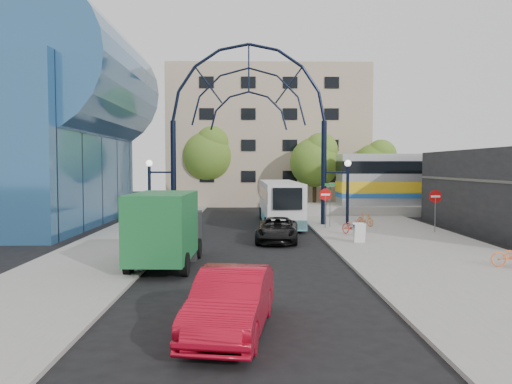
{
  "coord_description": "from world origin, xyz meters",
  "views": [
    {
      "loc": [
        -0.08,
        -19.14,
        4.02
      ],
      "look_at": [
        0.34,
        6.0,
        2.7
      ],
      "focal_mm": 35.0,
      "sensor_mm": 36.0,
      "label": 1
    }
  ],
  "objects_px": {
    "stop_sign": "(325,198)",
    "city_bus": "(280,202)",
    "bike_near_a": "(352,227)",
    "bike_near_b": "(365,219)",
    "gateway_arch": "(249,97)",
    "tree_north_b": "(209,153)",
    "train_car": "(489,179)",
    "tree_north_c": "(376,163)",
    "sandwich_board": "(359,230)",
    "black_suv": "(277,230)",
    "green_truck": "(167,229)",
    "street_name_sign": "(330,195)",
    "tree_north_a": "(316,159)",
    "do_not_enter_sign": "(435,201)",
    "red_sedan": "(231,302)"
  },
  "relations": [
    {
      "from": "stop_sign",
      "to": "city_bus",
      "type": "relative_size",
      "value": 0.23
    },
    {
      "from": "bike_near_a",
      "to": "bike_near_b",
      "type": "bearing_deg",
      "value": 40.9
    },
    {
      "from": "gateway_arch",
      "to": "tree_north_b",
      "type": "distance_m",
      "value": 16.72
    },
    {
      "from": "gateway_arch",
      "to": "train_car",
      "type": "height_order",
      "value": "gateway_arch"
    },
    {
      "from": "tree_north_c",
      "to": "bike_near_a",
      "type": "height_order",
      "value": "tree_north_c"
    },
    {
      "from": "sandwich_board",
      "to": "tree_north_c",
      "type": "relative_size",
      "value": 0.15
    },
    {
      "from": "gateway_arch",
      "to": "black_suv",
      "type": "distance_m",
      "value": 10.62
    },
    {
      "from": "train_car",
      "to": "tree_north_b",
      "type": "relative_size",
      "value": 3.14
    },
    {
      "from": "gateway_arch",
      "to": "bike_near_a",
      "type": "relative_size",
      "value": 7.64
    },
    {
      "from": "tree_north_c",
      "to": "green_truck",
      "type": "relative_size",
      "value": 1.09
    },
    {
      "from": "street_name_sign",
      "to": "city_bus",
      "type": "bearing_deg",
      "value": 139.74
    },
    {
      "from": "tree_north_b",
      "to": "bike_near_b",
      "type": "bearing_deg",
      "value": -56.14
    },
    {
      "from": "tree_north_a",
      "to": "green_truck",
      "type": "xyz_separation_m",
      "value": [
        -9.45,
        -25.15,
        -3.12
      ]
    },
    {
      "from": "do_not_enter_sign",
      "to": "bike_near_b",
      "type": "distance_m",
      "value": 4.72
    },
    {
      "from": "street_name_sign",
      "to": "green_truck",
      "type": "xyz_separation_m",
      "value": [
        -8.53,
        -11.82,
        -0.64
      ]
    },
    {
      "from": "sandwich_board",
      "to": "gateway_arch",
      "type": "bearing_deg",
      "value": 124.91
    },
    {
      "from": "city_bus",
      "to": "red_sedan",
      "type": "distance_m",
      "value": 22.67
    },
    {
      "from": "gateway_arch",
      "to": "city_bus",
      "type": "distance_m",
      "value": 7.44
    },
    {
      "from": "sandwich_board",
      "to": "street_name_sign",
      "type": "bearing_deg",
      "value": 93.46
    },
    {
      "from": "train_car",
      "to": "stop_sign",
      "type": "bearing_deg",
      "value": -146.66
    },
    {
      "from": "city_bus",
      "to": "black_suv",
      "type": "xyz_separation_m",
      "value": [
        -0.66,
        -8.1,
        -0.89
      ]
    },
    {
      "from": "do_not_enter_sign",
      "to": "black_suv",
      "type": "bearing_deg",
      "value": -162.95
    },
    {
      "from": "sandwich_board",
      "to": "red_sedan",
      "type": "xyz_separation_m",
      "value": [
        -6.08,
        -13.3,
        0.02
      ]
    },
    {
      "from": "bike_near_b",
      "to": "city_bus",
      "type": "bearing_deg",
      "value": 126.84
    },
    {
      "from": "sandwich_board",
      "to": "bike_near_a",
      "type": "bearing_deg",
      "value": 85.14
    },
    {
      "from": "stop_sign",
      "to": "green_truck",
      "type": "bearing_deg",
      "value": -125.92
    },
    {
      "from": "green_truck",
      "to": "tree_north_a",
      "type": "bearing_deg",
      "value": 71.33
    },
    {
      "from": "sandwich_board",
      "to": "green_truck",
      "type": "distance_m",
      "value": 10.36
    },
    {
      "from": "train_car",
      "to": "red_sedan",
      "type": "distance_m",
      "value": 35.82
    },
    {
      "from": "green_truck",
      "to": "train_car",
      "type": "bearing_deg",
      "value": 44.22
    },
    {
      "from": "tree_north_c",
      "to": "green_truck",
      "type": "xyz_separation_m",
      "value": [
        -15.45,
        -27.15,
        -2.79
      ]
    },
    {
      "from": "green_truck",
      "to": "street_name_sign",
      "type": "bearing_deg",
      "value": 56.12
    },
    {
      "from": "bike_near_b",
      "to": "tree_north_a",
      "type": "bearing_deg",
      "value": 66.04
    },
    {
      "from": "gateway_arch",
      "to": "stop_sign",
      "type": "distance_m",
      "value": 8.37
    },
    {
      "from": "red_sedan",
      "to": "sandwich_board",
      "type": "bearing_deg",
      "value": 73.78
    },
    {
      "from": "stop_sign",
      "to": "black_suv",
      "type": "distance_m",
      "value": 6.08
    },
    {
      "from": "train_car",
      "to": "bike_near_b",
      "type": "bearing_deg",
      "value": -143.83
    },
    {
      "from": "red_sedan",
      "to": "bike_near_a",
      "type": "bearing_deg",
      "value": 76.92
    },
    {
      "from": "train_car",
      "to": "city_bus",
      "type": "xyz_separation_m",
      "value": [
        -17.85,
        -6.82,
        -1.37
      ]
    },
    {
      "from": "stop_sign",
      "to": "tree_north_c",
      "type": "distance_m",
      "value": 17.68
    },
    {
      "from": "do_not_enter_sign",
      "to": "bike_near_a",
      "type": "distance_m",
      "value": 5.48
    },
    {
      "from": "tree_north_a",
      "to": "black_suv",
      "type": "relative_size",
      "value": 1.52
    },
    {
      "from": "tree_north_b",
      "to": "black_suv",
      "type": "height_order",
      "value": "tree_north_b"
    },
    {
      "from": "bike_near_b",
      "to": "sandwich_board",
      "type": "bearing_deg",
      "value": -135.92
    },
    {
      "from": "gateway_arch",
      "to": "tree_north_c",
      "type": "bearing_deg",
      "value": 48.96
    },
    {
      "from": "sandwich_board",
      "to": "city_bus",
      "type": "relative_size",
      "value": 0.09
    },
    {
      "from": "black_suv",
      "to": "bike_near_b",
      "type": "distance_m",
      "value": 8.39
    },
    {
      "from": "tree_north_b",
      "to": "red_sedan",
      "type": "distance_m",
      "value": 37.67
    },
    {
      "from": "black_suv",
      "to": "bike_near_b",
      "type": "height_order",
      "value": "black_suv"
    },
    {
      "from": "street_name_sign",
      "to": "tree_north_c",
      "type": "relative_size",
      "value": 0.43
    }
  ]
}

